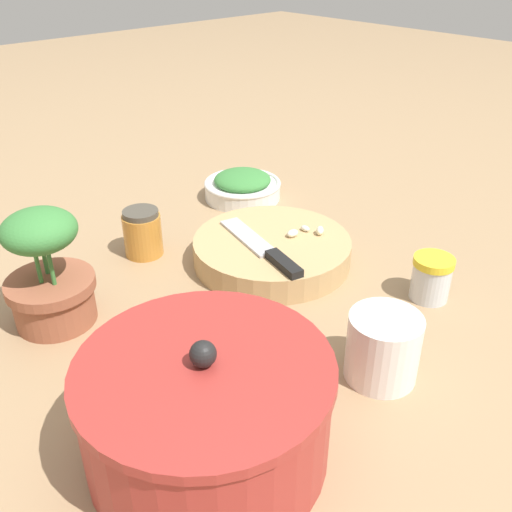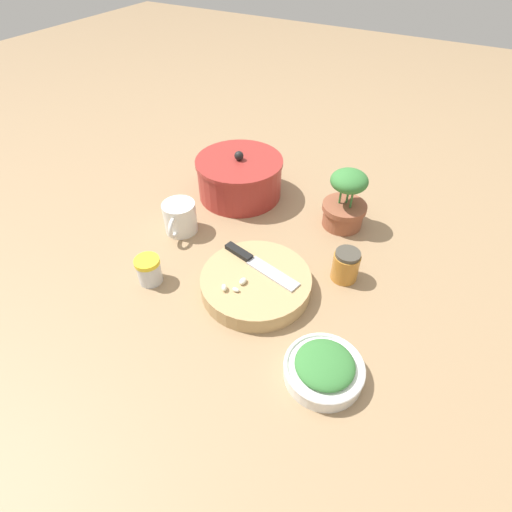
# 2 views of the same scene
# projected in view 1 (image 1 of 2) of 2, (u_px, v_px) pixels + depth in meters

# --- Properties ---
(ground_plane) EXTENTS (5.00, 5.00, 0.00)m
(ground_plane) POSITION_uv_depth(u_px,v_px,m) (275.00, 286.00, 0.93)
(ground_plane) COLOR #997A56
(cutting_board) EXTENTS (0.27, 0.27, 0.04)m
(cutting_board) POSITION_uv_depth(u_px,v_px,m) (272.00, 250.00, 0.99)
(cutting_board) COLOR tan
(cutting_board) RESTS_ON ground_plane
(chef_knife) EXTENTS (0.23, 0.08, 0.01)m
(chef_knife) POSITION_uv_depth(u_px,v_px,m) (264.00, 249.00, 0.94)
(chef_knife) COLOR black
(chef_knife) RESTS_ON cutting_board
(garlic_cloves) EXTENTS (0.05, 0.06, 0.01)m
(garlic_cloves) POSITION_uv_depth(u_px,v_px,m) (305.00, 231.00, 0.99)
(garlic_cloves) COLOR beige
(garlic_cloves) RESTS_ON cutting_board
(herb_bowl) EXTENTS (0.16, 0.16, 0.06)m
(herb_bowl) POSITION_uv_depth(u_px,v_px,m) (243.00, 186.00, 1.22)
(herb_bowl) COLOR silver
(herb_bowl) RESTS_ON ground_plane
(spice_jar) EXTENTS (0.06, 0.06, 0.07)m
(spice_jar) POSITION_uv_depth(u_px,v_px,m) (431.00, 278.00, 0.88)
(spice_jar) COLOR silver
(spice_jar) RESTS_ON ground_plane
(coffee_mug) EXTENTS (0.09, 0.13, 0.09)m
(coffee_mug) POSITION_uv_depth(u_px,v_px,m) (384.00, 346.00, 0.73)
(coffee_mug) COLOR silver
(coffee_mug) RESTS_ON ground_plane
(honey_jar) EXTENTS (0.07, 0.07, 0.08)m
(honey_jar) POSITION_uv_depth(u_px,v_px,m) (143.00, 233.00, 1.00)
(honey_jar) COLOR #BC7A2D
(honey_jar) RESTS_ON ground_plane
(stock_pot) EXTENTS (0.27, 0.27, 0.15)m
(stock_pot) POSITION_uv_depth(u_px,v_px,m) (206.00, 410.00, 0.61)
(stock_pot) COLOR #9E2D28
(stock_pot) RESTS_ON ground_plane
(potted_herb) EXTENTS (0.13, 0.13, 0.18)m
(potted_herb) POSITION_uv_depth(u_px,v_px,m) (48.00, 275.00, 0.81)
(potted_herb) COLOR #935138
(potted_herb) RESTS_ON ground_plane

